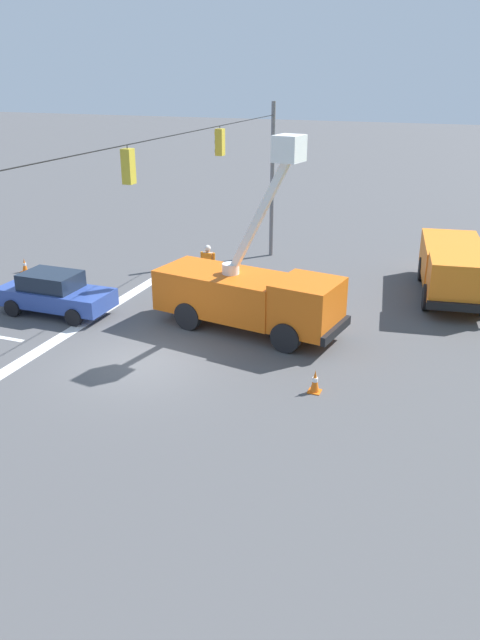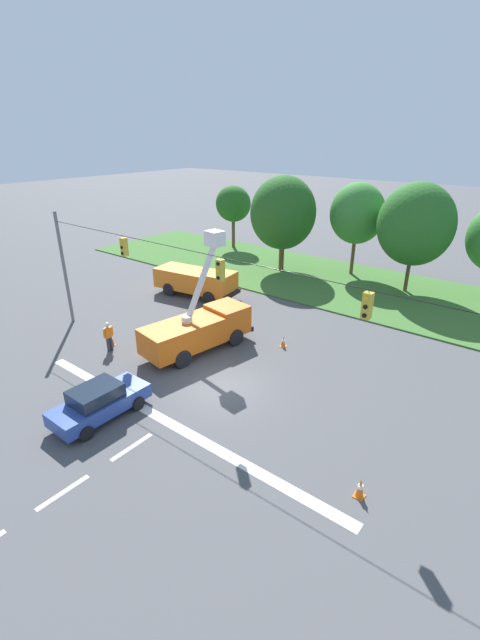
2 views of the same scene
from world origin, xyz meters
TOP-DOWN VIEW (x-y plane):
  - ground_plane at (0.00, 0.00)m, footprint 200.00×200.00m
  - grass_verge at (0.00, 18.00)m, footprint 56.00×12.00m
  - lane_markings at (0.00, -5.03)m, footprint 17.60×15.25m
  - signal_gantry at (0.02, -0.00)m, footprint 26.20×0.33m
  - tree_far_west at (-17.02, 21.90)m, footprint 3.80×3.42m
  - tree_west at (-8.41, 18.13)m, footprint 5.56×5.90m
  - tree_centre at (-2.86, 20.87)m, footprint 4.60×4.24m
  - tree_east at (2.39, 19.38)m, footprint 5.59×5.15m
  - utility_truck_bucket_lift at (-3.64, 2.29)m, footprint 3.29×6.94m
  - utility_truck_support_near at (-9.91, 8.64)m, footprint 6.74×3.17m
  - sedan_blue at (-2.65, -5.10)m, footprint 1.93×4.30m
  - road_worker at (-7.57, -1.01)m, footprint 0.26×0.65m
  - traffic_cone_foreground_left at (8.20, -2.31)m, footprint 0.36×0.36m
  - traffic_cone_foreground_right at (-0.01, 5.55)m, footprint 0.36×0.36m
  - traffic_cone_mid_right at (-5.86, 4.84)m, footprint 0.36×0.36m
  - traffic_cone_near_bucket at (-8.04, -0.57)m, footprint 0.36×0.36m

SIDE VIEW (x-z plane):
  - ground_plane at x=0.00m, z-range 0.00..0.00m
  - lane_markings at x=0.00m, z-range 0.00..0.01m
  - grass_verge at x=0.00m, z-range 0.00..0.10m
  - traffic_cone_mid_right at x=-5.86m, z-range -0.02..0.57m
  - traffic_cone_foreground_right at x=-0.01m, z-range -0.01..0.67m
  - traffic_cone_foreground_left at x=8.20m, z-range 0.00..0.77m
  - traffic_cone_near_bucket at x=-8.04m, z-range 0.00..0.80m
  - sedan_blue at x=-2.65m, z-range 0.01..1.57m
  - road_worker at x=-7.57m, z-range 0.11..1.88m
  - utility_truck_support_near at x=-9.91m, z-range 0.16..2.28m
  - utility_truck_bucket_lift at x=-3.64m, z-range -1.96..4.72m
  - signal_gantry at x=0.02m, z-range 0.83..8.03m
  - tree_far_west at x=-17.02m, z-range 1.39..7.90m
  - tree_west at x=-8.41m, z-range 1.00..9.27m
  - tree_east at x=2.39m, z-range 1.11..9.45m
  - tree_centre at x=-2.86m, z-range 1.39..9.23m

